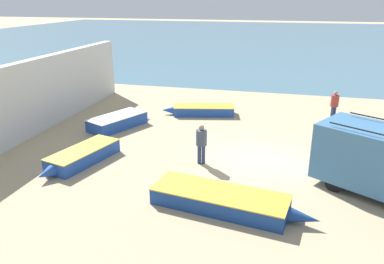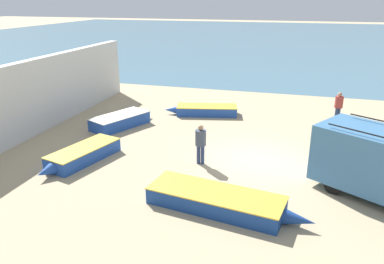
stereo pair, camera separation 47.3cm
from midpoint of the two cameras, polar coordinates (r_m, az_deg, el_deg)
The scene contains 9 objects.
ground_plane at distance 16.24m, azimuth 8.47°, elevation -4.02°, with size 200.00×200.00×0.00m, color tan.
sea_water at distance 67.14m, azimuth 13.47°, elevation 13.83°, with size 120.00×80.00×0.01m, color #477084.
harbor_wall at distance 20.61m, azimuth -23.17°, elevation 5.12°, with size 0.50×16.59×3.66m, color silver.
fishing_rowboat_0 at distance 12.41m, azimuth 3.86°, elevation -10.37°, with size 5.49×2.16×0.57m.
fishing_rowboat_1 at distance 21.98m, azimuth 0.82°, elevation 3.37°, with size 4.30×1.98×0.54m.
fishing_rowboat_2 at distance 20.28m, azimuth -11.64°, elevation 1.68°, with size 2.55×3.85×0.65m.
fishing_rowboat_3 at distance 16.30m, azimuth -17.36°, elevation -3.56°, with size 2.03×4.04×0.58m.
fisherman_0 at distance 22.11m, azimuth 20.32°, elevation 4.16°, with size 0.44×0.44×1.66m.
fisherman_1 at distance 15.22m, azimuth 0.56°, elevation -1.34°, with size 0.44×0.44×1.69m.
Camera 1 is at (1.07, -14.88, 6.53)m, focal length 35.00 mm.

